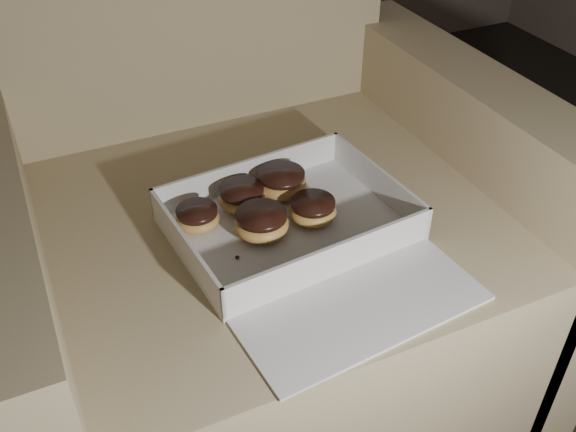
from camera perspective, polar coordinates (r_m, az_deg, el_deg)
The scene contains 10 objects.
armchair at distance 1.24m, azimuth -3.23°, elevation -2.28°, with size 0.99×0.84×1.04m.
bakery_box at distance 1.02m, azimuth 1.23°, elevation -1.77°, with size 0.40×0.46×0.06m.
donut_a at distance 1.01m, azimuth -2.37°, elevation -0.61°, with size 0.09×0.09×0.04m.
donut_b at distance 1.10m, azimuth -0.60°, elevation 3.02°, with size 0.09×0.09×0.04m.
donut_c at distance 1.04m, azimuth 2.23°, elevation 0.56°, with size 0.08×0.08×0.04m.
donut_d at distance 1.04m, azimuth -8.07°, elevation -0.11°, with size 0.07×0.07×0.04m.
donut_e at distance 1.07m, azimuth -4.12°, elevation 1.71°, with size 0.08×0.08×0.04m.
crumb_a at distance 0.98m, azimuth -4.53°, elevation -3.66°, with size 0.01×0.01×0.00m, color black.
crumb_b at distance 1.02m, azimuth 9.16°, elevation -2.26°, with size 0.01×0.01×0.00m, color black.
crumb_c at distance 1.05m, azimuth 3.54°, elevation -0.40°, with size 0.01×0.01×0.00m, color black.
Camera 1 is at (-0.19, -0.03, 1.12)m, focal length 40.00 mm.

